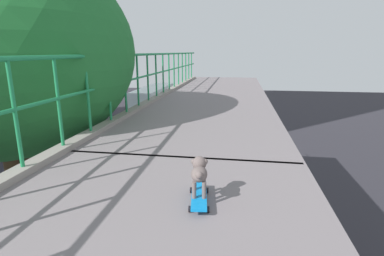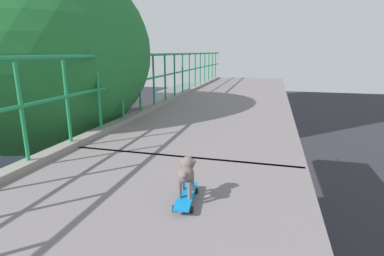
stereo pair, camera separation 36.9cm
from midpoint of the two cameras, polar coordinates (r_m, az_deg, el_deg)
car_green_fourth at (r=16.00m, az=-29.87°, el=-13.02°), size 1.86×3.91×1.54m
car_blue_fifth at (r=17.39m, az=-13.06°, el=-9.30°), size 1.72×3.92×1.41m
car_red_taxi_sixth at (r=22.06m, az=-17.62°, el=-4.76°), size 2.04×3.88×1.38m
car_black_seventh at (r=23.99m, az=-6.90°, el=-2.42°), size 1.84×4.04×1.41m
city_bus at (r=35.39m, az=-7.57°, el=5.18°), size 2.60×10.35×3.54m
roadside_tree_mid at (r=7.22m, az=-33.91°, el=11.33°), size 5.21×5.21×9.61m
toy_skateboard at (r=2.75m, az=-2.59°, el=-12.79°), size 0.23×0.56×0.08m
small_dog at (r=2.68m, az=-2.59°, el=-8.32°), size 0.17×0.33×0.32m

